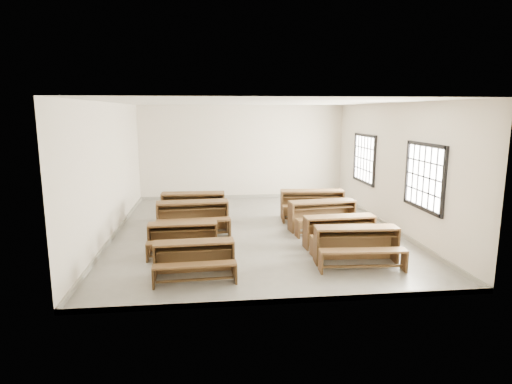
{
  "coord_description": "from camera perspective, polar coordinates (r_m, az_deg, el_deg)",
  "views": [
    {
      "loc": [
        -1.18,
        -10.45,
        2.99
      ],
      "look_at": [
        0.0,
        0.0,
        1.0
      ],
      "focal_mm": 30.0,
      "sensor_mm": 36.0,
      "label": 1
    }
  ],
  "objects": [
    {
      "name": "room",
      "position": [
        10.56,
        0.49,
        6.12
      ],
      "size": [
        8.5,
        8.5,
        3.2
      ],
      "color": "slate",
      "rests_on": "ground"
    },
    {
      "name": "desk_set_5",
      "position": [
        9.69,
        11.13,
        -4.91
      ],
      "size": [
        1.62,
        0.92,
        0.71
      ],
      "rotation": [
        0.0,
        0.0,
        0.06
      ],
      "color": "brown",
      "rests_on": "ground"
    },
    {
      "name": "desk_set_6",
      "position": [
        10.99,
        8.88,
        -2.81
      ],
      "size": [
        1.78,
        1.07,
        0.76
      ],
      "rotation": [
        0.0,
        0.0,
        0.12
      ],
      "color": "brown",
      "rests_on": "ground"
    },
    {
      "name": "desk_set_7",
      "position": [
        12.2,
        7.51,
        -1.33
      ],
      "size": [
        1.84,
        1.06,
        0.79
      ],
      "rotation": [
        0.0,
        0.0,
        -0.08
      ],
      "color": "brown",
      "rests_on": "ground"
    },
    {
      "name": "desk_set_1",
      "position": [
        9.28,
        -9.72,
        -5.77
      ],
      "size": [
        1.48,
        0.8,
        0.66
      ],
      "rotation": [
        0.0,
        0.0,
        0.03
      ],
      "color": "brown",
      "rests_on": "ground"
    },
    {
      "name": "desk_set_3",
      "position": [
        11.95,
        -8.37,
        -1.65
      ],
      "size": [
        1.75,
        0.94,
        0.78
      ],
      "rotation": [
        0.0,
        0.0,
        -0.02
      ],
      "color": "brown",
      "rests_on": "ground"
    },
    {
      "name": "desk_set_2",
      "position": [
        10.74,
        -8.43,
        -3.01
      ],
      "size": [
        1.82,
        1.03,
        0.79
      ],
      "rotation": [
        0.0,
        0.0,
        0.06
      ],
      "color": "brown",
      "rests_on": "ground"
    },
    {
      "name": "desk_set_0",
      "position": [
        7.97,
        -8.22,
        -8.49
      ],
      "size": [
        1.49,
        0.82,
        0.66
      ],
      "rotation": [
        0.0,
        0.0,
        0.05
      ],
      "color": "brown",
      "rests_on": "ground"
    },
    {
      "name": "desk_set_4",
      "position": [
        8.76,
        13.27,
        -6.57
      ],
      "size": [
        1.69,
        0.96,
        0.74
      ],
      "rotation": [
        0.0,
        0.0,
        -0.06
      ],
      "color": "brown",
      "rests_on": "ground"
    }
  ]
}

